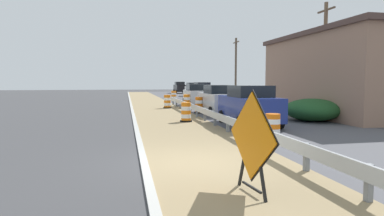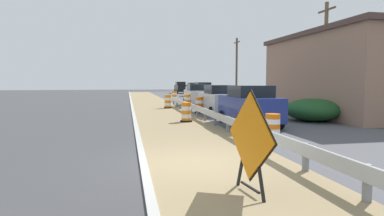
{
  "view_description": "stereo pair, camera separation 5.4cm",
  "coord_description": "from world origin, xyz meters",
  "px_view_note": "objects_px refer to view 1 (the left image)",
  "views": [
    {
      "loc": [
        -1.75,
        -8.49,
        2.2
      ],
      "look_at": [
        1.15,
        5.74,
        1.01
      ],
      "focal_mm": 30.44,
      "sensor_mm": 36.0,
      "label": 1
    },
    {
      "loc": [
        -1.69,
        -8.5,
        2.2
      ],
      "look_at": [
        1.15,
        5.74,
        1.01
      ],
      "focal_mm": 30.44,
      "sensor_mm": 36.0,
      "label": 2
    }
  ],
  "objects_px": {
    "traffic_barrel_farther": "(167,102)",
    "utility_pole_near": "(325,57)",
    "traffic_barrel_mid": "(199,106)",
    "car_mid_far_lane": "(202,91)",
    "car_trailing_far_lane": "(218,100)",
    "utility_pole_mid": "(236,68)",
    "traffic_barrel_close": "(186,113)",
    "traffic_barrel_far": "(187,102)",
    "car_distant_a": "(194,89)",
    "car_trailing_near_lane": "(180,88)",
    "traffic_barrel_nearest": "(273,127)",
    "car_lead_near_lane": "(249,105)",
    "warning_sign_diamond": "(252,139)",
    "car_lead_far_lane": "(196,95)",
    "traffic_barrel_farthest": "(174,96)"
  },
  "relations": [
    {
      "from": "traffic_barrel_farther",
      "to": "utility_pole_near",
      "type": "relative_size",
      "value": 0.15
    },
    {
      "from": "traffic_barrel_mid",
      "to": "car_mid_far_lane",
      "type": "distance_m",
      "value": 18.28
    },
    {
      "from": "car_trailing_far_lane",
      "to": "utility_pole_mid",
      "type": "bearing_deg",
      "value": -22.93
    },
    {
      "from": "traffic_barrel_close",
      "to": "traffic_barrel_far",
      "type": "bearing_deg",
      "value": 79.23
    },
    {
      "from": "traffic_barrel_close",
      "to": "car_mid_far_lane",
      "type": "xyz_separation_m",
      "value": [
        6.21,
        22.38,
        0.56
      ]
    },
    {
      "from": "car_mid_far_lane",
      "to": "car_distant_a",
      "type": "relative_size",
      "value": 1.0
    },
    {
      "from": "traffic_barrel_far",
      "to": "car_trailing_near_lane",
      "type": "relative_size",
      "value": 0.27
    },
    {
      "from": "traffic_barrel_nearest",
      "to": "utility_pole_near",
      "type": "distance_m",
      "value": 11.28
    },
    {
      "from": "traffic_barrel_close",
      "to": "car_distant_a",
      "type": "bearing_deg",
      "value": 77.47
    },
    {
      "from": "traffic_barrel_close",
      "to": "car_lead_near_lane",
      "type": "height_order",
      "value": "car_lead_near_lane"
    },
    {
      "from": "car_trailing_near_lane",
      "to": "traffic_barrel_nearest",
      "type": "bearing_deg",
      "value": -5.75
    },
    {
      "from": "warning_sign_diamond",
      "to": "traffic_barrel_close",
      "type": "relative_size",
      "value": 1.95
    },
    {
      "from": "traffic_barrel_mid",
      "to": "car_lead_far_lane",
      "type": "distance_m",
      "value": 6.49
    },
    {
      "from": "car_lead_far_lane",
      "to": "traffic_barrel_farthest",
      "type": "bearing_deg",
      "value": 6.21
    },
    {
      "from": "traffic_barrel_close",
      "to": "traffic_barrel_farther",
      "type": "xyz_separation_m",
      "value": [
        0.13,
        9.17,
        0.02
      ]
    },
    {
      "from": "traffic_barrel_farthest",
      "to": "car_trailing_near_lane",
      "type": "distance_m",
      "value": 21.75
    },
    {
      "from": "traffic_barrel_close",
      "to": "car_trailing_near_lane",
      "type": "xyz_separation_m",
      "value": [
        6.51,
        41.68,
        0.59
      ]
    },
    {
      "from": "traffic_barrel_nearest",
      "to": "traffic_barrel_mid",
      "type": "distance_m",
      "value": 10.43
    },
    {
      "from": "car_mid_far_lane",
      "to": "car_trailing_far_lane",
      "type": "bearing_deg",
      "value": -11.79
    },
    {
      "from": "warning_sign_diamond",
      "to": "car_trailing_far_lane",
      "type": "bearing_deg",
      "value": -111.32
    },
    {
      "from": "utility_pole_mid",
      "to": "car_lead_near_lane",
      "type": "bearing_deg",
      "value": -107.46
    },
    {
      "from": "traffic_barrel_mid",
      "to": "traffic_barrel_far",
      "type": "bearing_deg",
      "value": 91.55
    },
    {
      "from": "car_lead_far_lane",
      "to": "traffic_barrel_farther",
      "type": "bearing_deg",
      "value": 125.62
    },
    {
      "from": "traffic_barrel_farther",
      "to": "car_distant_a",
      "type": "bearing_deg",
      "value": 72.54
    },
    {
      "from": "traffic_barrel_far",
      "to": "utility_pole_mid",
      "type": "distance_m",
      "value": 13.9
    },
    {
      "from": "utility_pole_near",
      "to": "car_lead_near_lane",
      "type": "bearing_deg",
      "value": -148.73
    },
    {
      "from": "car_trailing_far_lane",
      "to": "traffic_barrel_nearest",
      "type": "bearing_deg",
      "value": 176.99
    },
    {
      "from": "car_trailing_near_lane",
      "to": "traffic_barrel_far",
      "type": "bearing_deg",
      "value": -9.08
    },
    {
      "from": "warning_sign_diamond",
      "to": "car_trailing_far_lane",
      "type": "xyz_separation_m",
      "value": [
        3.64,
        15.05,
        -0.09
      ]
    },
    {
      "from": "car_lead_far_lane",
      "to": "car_mid_far_lane",
      "type": "xyz_separation_m",
      "value": [
        3.27,
        11.36,
        0.06
      ]
    },
    {
      "from": "traffic_barrel_farthest",
      "to": "car_distant_a",
      "type": "xyz_separation_m",
      "value": [
        4.35,
        9.53,
        0.53
      ]
    },
    {
      "from": "car_lead_far_lane",
      "to": "utility_pole_mid",
      "type": "height_order",
      "value": "utility_pole_mid"
    },
    {
      "from": "traffic_barrel_close",
      "to": "utility_pole_mid",
      "type": "xyz_separation_m",
      "value": [
        9.65,
        19.72,
        3.33
      ]
    },
    {
      "from": "car_lead_far_lane",
      "to": "utility_pole_mid",
      "type": "xyz_separation_m",
      "value": [
        6.72,
        8.71,
        2.82
      ]
    },
    {
      "from": "car_trailing_near_lane",
      "to": "utility_pole_mid",
      "type": "bearing_deg",
      "value": 7.44
    },
    {
      "from": "car_lead_far_lane",
      "to": "car_mid_far_lane",
      "type": "relative_size",
      "value": 0.99
    },
    {
      "from": "warning_sign_diamond",
      "to": "utility_pole_near",
      "type": "bearing_deg",
      "value": -135.51
    },
    {
      "from": "warning_sign_diamond",
      "to": "car_mid_far_lane",
      "type": "height_order",
      "value": "car_mid_far_lane"
    },
    {
      "from": "traffic_barrel_nearest",
      "to": "traffic_barrel_close",
      "type": "height_order",
      "value": "traffic_barrel_close"
    },
    {
      "from": "car_lead_near_lane",
      "to": "car_mid_far_lane",
      "type": "xyz_separation_m",
      "value": [
        3.41,
        24.45,
        0.04
      ]
    },
    {
      "from": "warning_sign_diamond",
      "to": "traffic_barrel_farther",
      "type": "xyz_separation_m",
      "value": [
        0.93,
        20.58,
        -0.58
      ]
    },
    {
      "from": "traffic_barrel_farthest",
      "to": "car_lead_far_lane",
      "type": "distance_m",
      "value": 9.37
    },
    {
      "from": "car_trailing_far_lane",
      "to": "traffic_barrel_far",
      "type": "bearing_deg",
      "value": 12.59
    },
    {
      "from": "traffic_barrel_farthest",
      "to": "car_mid_far_lane",
      "type": "distance_m",
      "value": 4.45
    },
    {
      "from": "traffic_barrel_nearest",
      "to": "car_trailing_far_lane",
      "type": "xyz_separation_m",
      "value": [
        0.5,
        9.41,
        0.55
      ]
    },
    {
      "from": "traffic_barrel_farthest",
      "to": "traffic_barrel_far",
      "type": "bearing_deg",
      "value": -93.04
    },
    {
      "from": "traffic_barrel_mid",
      "to": "car_distant_a",
      "type": "bearing_deg",
      "value": 79.12
    },
    {
      "from": "warning_sign_diamond",
      "to": "car_distant_a",
      "type": "relative_size",
      "value": 0.44
    },
    {
      "from": "car_lead_far_lane",
      "to": "car_trailing_far_lane",
      "type": "bearing_deg",
      "value": -178.57
    },
    {
      "from": "car_mid_far_lane",
      "to": "car_trailing_far_lane",
      "type": "height_order",
      "value": "car_mid_far_lane"
    }
  ]
}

